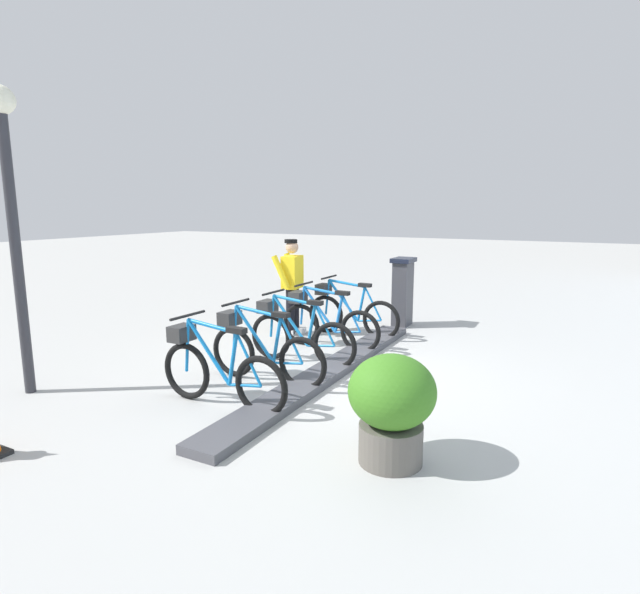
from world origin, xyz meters
TOP-DOWN VIEW (x-y plane):
  - ground_plane at (0.00, 0.00)m, footprint 60.00×60.00m
  - dock_rail_base at (0.00, 0.00)m, footprint 0.44×5.24m
  - payment_kiosk at (0.05, -3.18)m, footprint 0.36×0.52m
  - bike_docked_0 at (0.62, -2.02)m, footprint 1.72×0.54m
  - bike_docked_1 at (0.62, -1.13)m, footprint 1.72×0.54m
  - bike_docked_2 at (0.62, -0.25)m, footprint 1.72×0.54m
  - bike_docked_3 at (0.62, 0.64)m, footprint 1.72×0.54m
  - bike_docked_4 at (0.62, 1.53)m, footprint 1.72×0.54m
  - worker_near_rack at (1.55, -1.67)m, footprint 0.49×0.66m
  - lamp_post at (2.91, 2.24)m, footprint 0.32×0.32m
  - planter_bush at (-1.53, 1.83)m, footprint 0.76×0.76m

SIDE VIEW (x-z plane):
  - ground_plane at x=0.00m, z-range 0.00..0.00m
  - dock_rail_base at x=0.00m, z-range 0.00..0.10m
  - bike_docked_0 at x=0.62m, z-range -0.08..0.94m
  - bike_docked_1 at x=0.62m, z-range -0.08..0.94m
  - bike_docked_2 at x=0.62m, z-range -0.08..0.94m
  - bike_docked_3 at x=0.62m, z-range -0.08..0.94m
  - bike_docked_4 at x=0.62m, z-range -0.08..0.94m
  - planter_bush at x=-1.53m, z-range 0.06..1.03m
  - payment_kiosk at x=0.05m, z-range 0.03..1.31m
  - worker_near_rack at x=1.55m, z-range 0.08..1.74m
  - lamp_post at x=2.91m, z-range 0.58..4.10m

